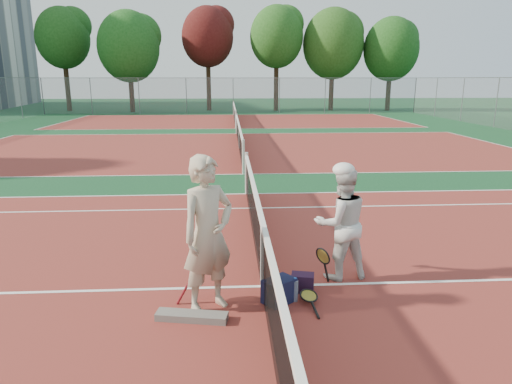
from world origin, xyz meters
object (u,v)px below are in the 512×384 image
net_main (262,254)px  racket_black_held (323,266)px  player_a (208,234)px  racket_red (194,284)px  sports_bag_navy (279,291)px  water_bottle (295,291)px  player_b (341,223)px  racket_spare (309,298)px  sports_bag_purple (303,283)px

net_main → racket_black_held: (0.88, 0.00, -0.22)m
player_a → racket_red: 0.80m
racket_red → sports_bag_navy: 1.14m
water_bottle → net_main: bearing=131.1°
player_a → racket_red: (-0.21, 0.16, -0.75)m
player_b → racket_spare: size_ratio=2.85×
player_a → racket_black_held: size_ratio=3.54×
racket_black_held → racket_spare: bearing=19.7°
sports_bag_navy → player_a: bearing=-173.6°
sports_bag_navy → water_bottle: size_ratio=1.40×
net_main → racket_spare: net_main is taller
sports_bag_navy → sports_bag_purple: (0.37, 0.31, -0.04)m
sports_bag_navy → water_bottle: sports_bag_navy is taller
racket_spare → player_b: bearing=-43.4°
net_main → sports_bag_navy: size_ratio=26.20×
racket_red → racket_black_held: racket_black_held is taller
racket_red → player_b: bearing=7.7°
net_main → racket_black_held: size_ratio=19.07×
racket_spare → racket_red: bearing=80.4°
racket_black_held → sports_bag_navy: size_ratio=1.37×
racket_black_held → racket_spare: 0.63m
racket_red → net_main: bearing=13.8°
racket_spare → sports_bag_purple: sports_bag_purple is taller
net_main → sports_bag_purple: (0.56, -0.17, -0.38)m
racket_red → racket_black_held: size_ratio=0.93×
player_a → sports_bag_navy: 1.26m
racket_spare → sports_bag_navy: bearing=78.8°
racket_red → racket_black_held: bearing=2.8°
racket_red → water_bottle: racket_red is taller
racket_spare → water_bottle: size_ratio=1.99×
racket_black_held → sports_bag_navy: (-0.68, -0.49, -0.12)m
net_main → racket_spare: size_ratio=18.43×
sports_bag_navy → water_bottle: (0.22, 0.01, -0.02)m
player_b → net_main: bearing=3.0°
water_bottle → sports_bag_purple: bearing=62.8°
sports_bag_purple → water_bottle: 0.33m
player_a → sports_bag_navy: size_ratio=4.86×
net_main → racket_red: size_ratio=20.46×
sports_bag_purple → racket_black_held: bearing=29.1°
racket_red → sports_bag_navy: bearing=-13.3°
net_main → sports_bag_purple: net_main is taller
sports_bag_purple → racket_red: bearing=-170.4°
player_b → racket_red: (-2.14, -0.70, -0.58)m
net_main → player_a: (-0.73, -0.59, 0.51)m
player_b → racket_red: bearing=8.3°
water_bottle → racket_spare: bearing=-15.1°
player_b → racket_black_held: (-0.31, -0.27, -0.56)m
racket_red → sports_bag_purple: racket_red is taller
player_b → sports_bag_purple: 1.06m
net_main → player_b: size_ratio=6.46×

